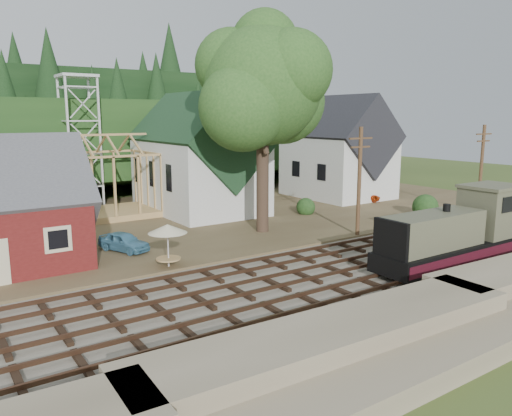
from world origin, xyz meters
TOP-DOWN VIEW (x-y plane):
  - ground at (0.00, 0.00)m, footprint 140.00×140.00m
  - embankment at (0.00, -8.50)m, footprint 64.00×5.00m
  - railroad_bed at (0.00, 0.00)m, footprint 64.00×11.00m
  - village_flat at (0.00, 18.00)m, footprint 64.00×26.00m
  - hillside at (0.00, 42.00)m, footprint 70.00×28.96m
  - ridge at (0.00, 58.00)m, footprint 80.00×20.00m
  - church at (2.00, 19.68)m, footprint 8.40×15.17m
  - farmhouse at (18.00, 19.00)m, footprint 8.40×10.80m
  - timber_frame at (-6.00, 22.00)m, footprint 8.20×6.20m
  - lattice_tower at (-6.00, 28.00)m, footprint 3.20×3.20m
  - big_tree at (2.17, 10.08)m, footprint 10.90×8.40m
  - telegraph_pole_near at (7.00, 5.20)m, footprint 2.20×0.28m
  - telegraph_pole_far at (22.00, 5.20)m, footprint 2.20×0.28m
  - locomotive at (6.83, -3.00)m, footprint 11.13×2.78m
  - car_blue at (-8.45, 10.39)m, footprint 2.76×3.86m
  - car_red at (17.52, 15.09)m, footprint 4.35×3.27m
  - patio_set at (-7.50, 5.76)m, footprint 2.20×2.20m

SIDE VIEW (x-z plane):
  - ground at x=0.00m, z-range 0.00..0.00m
  - embankment at x=0.00m, z-range -0.80..0.80m
  - hillside at x=0.00m, z-range -6.37..6.37m
  - ridge at x=0.00m, z-range -6.00..6.00m
  - railroad_bed at x=0.00m, z-range 0.00..0.16m
  - village_flat at x=0.00m, z-range 0.00..0.30m
  - car_red at x=17.52m, z-range 0.30..1.40m
  - car_blue at x=-8.45m, z-range 0.30..1.52m
  - locomotive at x=6.83m, z-range -0.23..4.25m
  - patio_set at x=-7.50m, z-range 1.16..3.61m
  - timber_frame at x=-6.00m, z-range -0.23..6.76m
  - telegraph_pole_near at x=7.00m, z-range 0.25..8.25m
  - telegraph_pole_far at x=22.00m, z-range 0.25..8.25m
  - farmhouse at x=18.00m, z-range -0.43..10.17m
  - church at x=2.00m, z-range -1.32..11.68m
  - lattice_tower at x=-6.00m, z-range 3.97..16.10m
  - big_tree at x=2.17m, z-range 2.87..17.57m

